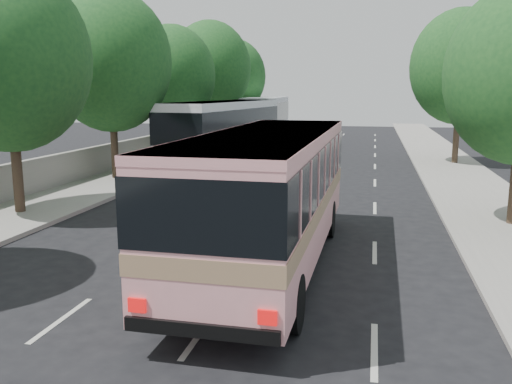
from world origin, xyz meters
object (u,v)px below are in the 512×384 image
(white_pickup, at_px, (213,168))
(tour_coach_rear, at_px, (266,115))
(pink_bus, at_px, (270,184))
(tour_coach_front, at_px, (225,128))
(pink_taxi, at_px, (208,193))

(white_pickup, relative_size, tour_coach_rear, 0.43)
(pink_bus, height_order, tour_coach_front, tour_coach_front)
(white_pickup, relative_size, tour_coach_front, 0.43)
(pink_bus, bearing_deg, tour_coach_front, 109.70)
(pink_bus, xyz_separation_m, tour_coach_front, (-6.13, 17.89, 0.17))
(pink_bus, height_order, white_pickup, pink_bus)
(pink_taxi, bearing_deg, tour_coach_front, 100.60)
(white_pickup, xyz_separation_m, tour_coach_front, (-1.14, 6.23, 1.51))
(tour_coach_front, height_order, tour_coach_rear, tour_coach_rear)
(white_pickup, bearing_deg, tour_coach_front, 107.79)
(tour_coach_front, bearing_deg, pink_bus, -65.27)
(tour_coach_front, bearing_deg, white_pickup, -73.80)
(pink_taxi, height_order, white_pickup, white_pickup)
(pink_bus, xyz_separation_m, pink_taxi, (-3.43, 5.73, -1.43))
(pink_taxi, distance_m, tour_coach_rear, 28.65)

